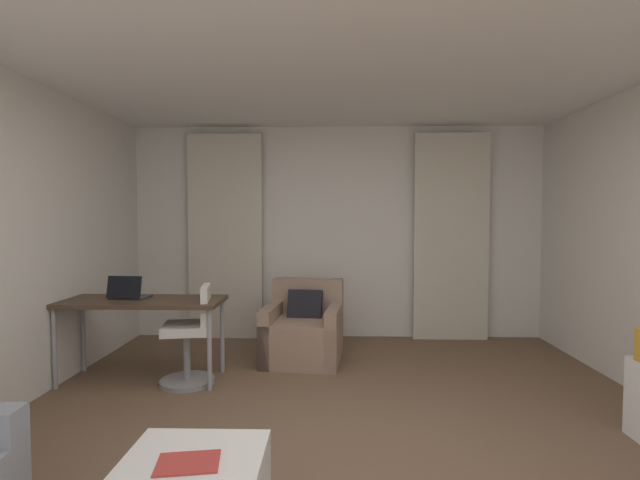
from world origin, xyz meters
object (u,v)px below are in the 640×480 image
Objects in this scene: armchair at (304,333)px; desk_chair at (191,340)px; laptop at (129,294)px; magazine_open at (188,463)px; desk at (142,306)px.

armchair is 1.20m from desk_chair.
armchair is 1.75m from laptop.
armchair is at bearing 36.45° from desk_chair.
desk_chair is at bearing -143.55° from armchair.
armchair is 2.82× the size of magazine_open.
desk_chair reaches higher than magazine_open.
magazine_open is at bearing -63.01° from desk.
laptop is at bearing -158.54° from armchair.
desk is 0.55m from desk_chair.
laptop is 2.47m from magazine_open.
desk_chair is at bearing -9.05° from laptop.
laptop is at bearing 119.50° from magazine_open.
laptop reaches higher than desk_chair.
armchair reaches higher than desk.
armchair reaches higher than magazine_open.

